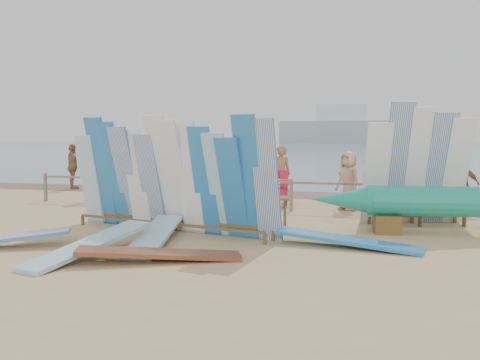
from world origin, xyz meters
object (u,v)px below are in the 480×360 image
(flat_board_b, at_px, (90,256))
(stroller, at_px, (280,192))
(vendor_table, at_px, (270,211))
(flat_board_a, at_px, (155,244))
(beachgoer_4, at_px, (204,172))
(beachgoer_8, at_px, (399,179))
(beach_chair_left, at_px, (217,196))
(beachgoer_7, at_px, (280,174))
(beachgoer_10, at_px, (462,185))
(main_surfboard_rack, at_px, (170,180))
(flat_board_c, at_px, (160,261))
(beachgoer_0, at_px, (101,171))
(beach_chair_right, at_px, (234,197))
(beachgoer_11, at_px, (135,167))
(beachgoer_3, at_px, (193,173))
(beachgoer_extra_1, at_px, (73,167))
(side_surfboard_rack, at_px, (417,170))
(flat_board_d, at_px, (348,247))
(beachgoer_6, at_px, (348,181))
(beachgoer_1, at_px, (117,168))
(beachgoer_9, at_px, (452,176))

(flat_board_b, bearing_deg, stroller, 87.44)
(vendor_table, distance_m, flat_board_a, 3.02)
(beachgoer_4, bearing_deg, beachgoer_8, -31.37)
(beach_chair_left, bearing_deg, beachgoer_7, 46.52)
(beachgoer_10, relative_size, beachgoer_8, 0.85)
(main_surfboard_rack, xyz_separation_m, flat_board_b, (-0.42, -2.43, -1.14))
(flat_board_c, xyz_separation_m, beachgoer_0, (-5.35, 6.96, 0.94))
(beach_chair_right, relative_size, beachgoer_10, 0.59)
(beachgoer_11, bearing_deg, main_surfboard_rack, -122.83)
(main_surfboard_rack, relative_size, beachgoer_3, 3.02)
(beachgoer_10, bearing_deg, main_surfboard_rack, 25.45)
(vendor_table, xyz_separation_m, beachgoer_0, (-6.39, 3.30, 0.57))
(flat_board_b, distance_m, beachgoer_extra_1, 12.05)
(flat_board_a, height_order, beachgoer_3, beachgoer_3)
(side_surfboard_rack, relative_size, flat_board_d, 1.06)
(side_surfboard_rack, relative_size, beachgoer_11, 1.52)
(main_surfboard_rack, distance_m, beachgoer_8, 6.71)
(beach_chair_left, bearing_deg, stroller, 13.53)
(side_surfboard_rack, relative_size, flat_board_a, 1.06)
(flat_board_c, xyz_separation_m, beach_chair_left, (-1.41, 7.09, 0.25))
(beachgoer_4, distance_m, beachgoer_0, 3.47)
(flat_board_a, height_order, beachgoer_6, beachgoer_6)
(beach_chair_left, distance_m, beachgoer_1, 4.80)
(beachgoer_6, bearing_deg, flat_board_c, -67.77)
(flat_board_b, distance_m, beach_chair_right, 6.99)
(beach_chair_right, relative_size, beachgoer_0, 0.49)
(beachgoer_4, height_order, beachgoer_6, beachgoer_4)
(beach_chair_left, height_order, beachgoer_extra_1, beachgoer_extra_1)
(flat_board_c, distance_m, stroller, 7.07)
(flat_board_d, relative_size, beachgoer_8, 1.48)
(beach_chair_left, bearing_deg, beach_chair_right, 0.69)
(beachgoer_7, bearing_deg, main_surfboard_rack, 54.71)
(vendor_table, bearing_deg, main_surfboard_rack, -161.79)
(beach_chair_right, bearing_deg, beachgoer_10, -0.84)
(beach_chair_right, xyz_separation_m, beachgoer_11, (-4.76, 2.83, 0.67))
(main_surfboard_rack, relative_size, beachgoer_8, 2.80)
(beachgoer_4, bearing_deg, flat_board_b, -97.60)
(beach_chair_right, xyz_separation_m, beachgoer_9, (6.47, 3.30, 0.52))
(beach_chair_right, distance_m, beachgoer_extra_1, 8.01)
(main_surfboard_rack, distance_m, side_surfboard_rack, 5.71)
(flat_board_b, xyz_separation_m, beachgoer_0, (-4.04, 6.99, 0.94))
(flat_board_d, bearing_deg, beachgoer_6, 12.43)
(main_surfboard_rack, relative_size, beach_chair_right, 5.53)
(beach_chair_left, relative_size, beachgoer_0, 0.46)
(flat_board_a, bearing_deg, beachgoer_10, 32.31)
(vendor_table, distance_m, beachgoer_4, 6.36)
(beachgoer_9, height_order, beachgoer_0, beachgoer_0)
(beachgoer_10, bearing_deg, beachgoer_6, -9.07)
(flat_board_b, height_order, stroller, stroller)
(beach_chair_left, bearing_deg, flat_board_b, -73.95)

